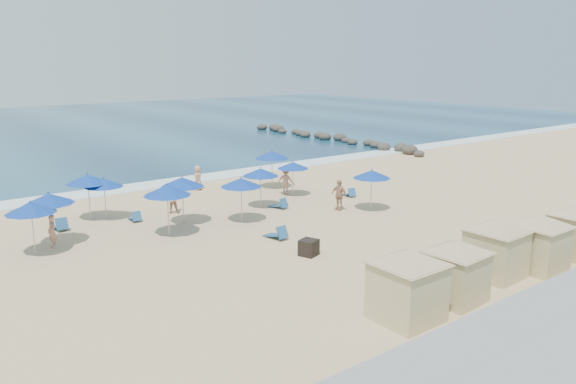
% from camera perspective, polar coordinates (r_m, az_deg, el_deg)
% --- Properties ---
extents(ground, '(160.00, 160.00, 0.00)m').
position_cam_1_polar(ground, '(28.38, 1.55, -4.42)').
color(ground, tan).
rests_on(ground, ground).
extents(ocean, '(160.00, 80.00, 0.06)m').
position_cam_1_polar(ocean, '(78.35, -24.81, 5.71)').
color(ocean, navy).
rests_on(ocean, ground).
extents(surf_line, '(160.00, 2.50, 0.08)m').
position_cam_1_polar(surf_line, '(41.18, -12.16, 0.92)').
color(surf_line, white).
rests_on(surf_line, ground).
extents(seawall, '(160.00, 6.10, 1.22)m').
position_cam_1_polar(seawall, '(20.26, 26.88, -11.38)').
color(seawall, gray).
rests_on(seawall, ground).
extents(rock_jetty, '(2.56, 26.66, 0.96)m').
position_cam_1_polar(rock_jetty, '(62.14, 4.31, 5.55)').
color(rock_jetty, '#2C2825').
rests_on(rock_jetty, ground).
extents(trash_bin, '(0.94, 0.94, 0.74)m').
position_cam_1_polar(trash_bin, '(25.44, 2.12, -5.66)').
color(trash_bin, black).
rests_on(trash_bin, ground).
extents(cabana_0, '(4.40, 4.40, 2.76)m').
position_cam_1_polar(cabana_0, '(19.37, 12.06, -8.32)').
color(cabana_0, '#C0B383').
rests_on(cabana_0, ground).
extents(cabana_1, '(4.06, 4.06, 2.55)m').
position_cam_1_polar(cabana_1, '(21.34, 16.71, -6.90)').
color(cabana_1, '#C0B383').
rests_on(cabana_1, ground).
extents(cabana_2, '(4.27, 4.27, 2.68)m').
position_cam_1_polar(cabana_2, '(24.15, 20.44, -4.64)').
color(cabana_2, '#C0B383').
rests_on(cabana_2, ground).
extents(cabana_3, '(4.18, 4.18, 2.62)m').
position_cam_1_polar(cabana_3, '(25.64, 24.23, -4.04)').
color(cabana_3, '#C0B383').
rests_on(cabana_3, ground).
extents(umbrella_0, '(2.23, 2.23, 2.54)m').
position_cam_1_polar(umbrella_0, '(27.48, -24.68, -1.47)').
color(umbrella_0, '#A5A8AD').
rests_on(umbrella_0, ground).
extents(umbrella_1, '(2.31, 2.31, 2.63)m').
position_cam_1_polar(umbrella_1, '(28.58, -23.13, -0.63)').
color(umbrella_1, '#A5A8AD').
rests_on(umbrella_1, ground).
extents(umbrella_2, '(2.11, 2.11, 2.40)m').
position_cam_1_polar(umbrella_2, '(32.29, -18.21, 0.90)').
color(umbrella_2, '#A5A8AD').
rests_on(umbrella_2, ground).
extents(umbrella_3, '(2.38, 2.38, 2.70)m').
position_cam_1_polar(umbrella_3, '(28.34, -12.18, 0.17)').
color(umbrella_3, '#A5A8AD').
rests_on(umbrella_3, ground).
extents(umbrella_4, '(2.33, 2.33, 2.65)m').
position_cam_1_polar(umbrella_4, '(32.48, -19.70, 1.26)').
color(umbrella_4, '#A5A8AD').
rests_on(umbrella_4, ground).
extents(umbrella_5, '(2.34, 2.34, 2.67)m').
position_cam_1_polar(umbrella_5, '(30.30, -10.71, 1.01)').
color(umbrella_5, '#A5A8AD').
rests_on(umbrella_5, ground).
extents(umbrella_6, '(2.23, 2.23, 2.54)m').
position_cam_1_polar(umbrella_6, '(30.26, -4.78, 0.97)').
color(umbrella_6, '#A5A8AD').
rests_on(umbrella_6, ground).
extents(umbrella_7, '(2.18, 2.18, 2.49)m').
position_cam_1_polar(umbrella_7, '(33.21, -2.81, 2.01)').
color(umbrella_7, '#A5A8AD').
rests_on(umbrella_7, ground).
extents(umbrella_8, '(2.36, 2.36, 2.69)m').
position_cam_1_polar(umbrella_8, '(38.31, -1.64, 3.79)').
color(umbrella_8, '#A5A8AD').
rests_on(umbrella_8, ground).
extents(umbrella_9, '(2.04, 2.04, 2.32)m').
position_cam_1_polar(umbrella_9, '(36.18, 0.50, 2.73)').
color(umbrella_9, '#A5A8AD').
rests_on(umbrella_9, ground).
extents(umbrella_10, '(2.20, 2.20, 2.51)m').
position_cam_1_polar(umbrella_10, '(32.89, 8.51, 1.81)').
color(umbrella_10, '#A5A8AD').
rests_on(umbrella_10, ground).
extents(beach_chair_1, '(0.65, 1.36, 0.74)m').
position_cam_1_polar(beach_chair_1, '(31.47, -22.18, -3.16)').
color(beach_chair_1, '#245484').
rests_on(beach_chair_1, ground).
extents(beach_chair_2, '(0.62, 1.18, 0.62)m').
position_cam_1_polar(beach_chair_2, '(31.89, -15.26, -2.50)').
color(beach_chair_2, '#245484').
rests_on(beach_chair_2, ground).
extents(beach_chair_3, '(0.73, 1.38, 0.73)m').
position_cam_1_polar(beach_chair_3, '(27.75, -1.08, -4.28)').
color(beach_chair_3, '#245484').
rests_on(beach_chair_3, ground).
extents(beach_chair_4, '(0.81, 1.30, 0.67)m').
position_cam_1_polar(beach_chair_4, '(33.42, -0.85, -1.28)').
color(beach_chair_4, '#245484').
rests_on(beach_chair_4, ground).
extents(beach_chair_5, '(0.72, 1.20, 0.62)m').
position_cam_1_polar(beach_chair_5, '(36.53, 6.27, -0.13)').
color(beach_chair_5, '#245484').
rests_on(beach_chair_5, ground).
extents(beachgoer_0, '(0.45, 0.62, 1.59)m').
position_cam_1_polar(beachgoer_0, '(28.51, -22.85, -3.73)').
color(beachgoer_0, tan).
rests_on(beachgoer_0, ground).
extents(beachgoer_1, '(1.05, 1.01, 1.70)m').
position_cam_1_polar(beachgoer_1, '(32.98, -11.67, -0.65)').
color(beachgoer_1, tan).
rests_on(beachgoer_1, ground).
extents(beachgoer_2, '(0.61, 1.13, 1.83)m').
position_cam_1_polar(beachgoer_2, '(33.04, 5.18, -0.29)').
color(beachgoer_2, tan).
rests_on(beachgoer_2, ground).
extents(beachgoer_3, '(1.22, 1.37, 1.84)m').
position_cam_1_polar(beachgoer_3, '(36.85, -0.22, 1.19)').
color(beachgoer_3, tan).
rests_on(beachgoer_3, ground).
extents(beachgoer_4, '(0.97, 0.94, 1.68)m').
position_cam_1_polar(beachgoer_4, '(38.58, -9.12, 1.44)').
color(beachgoer_4, tan).
rests_on(beachgoer_4, ground).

